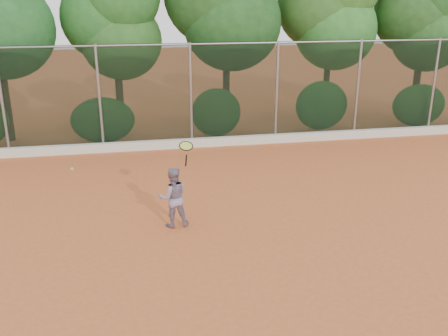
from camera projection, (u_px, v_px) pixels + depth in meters
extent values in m
plane|color=#C35D2E|center=(232.00, 237.00, 10.88)|extent=(80.00, 80.00, 0.00)
cube|color=beige|center=(193.00, 143.00, 17.15)|extent=(24.00, 0.20, 0.30)
imported|color=gray|center=(173.00, 197.00, 11.19)|extent=(0.72, 0.58, 1.40)
cube|color=black|center=(191.00, 96.00, 16.79)|extent=(24.00, 0.01, 3.50)
cylinder|color=gray|center=(190.00, 44.00, 16.22)|extent=(24.00, 0.06, 0.06)
cylinder|color=gray|center=(2.00, 103.00, 15.74)|extent=(0.09, 0.09, 3.50)
cylinder|color=gray|center=(100.00, 99.00, 16.26)|extent=(0.09, 0.09, 3.50)
cylinder|color=gray|center=(191.00, 96.00, 16.79)|extent=(0.09, 0.09, 3.50)
cylinder|color=gray|center=(277.00, 93.00, 17.31)|extent=(0.09, 0.09, 3.50)
cylinder|color=gray|center=(357.00, 90.00, 17.84)|extent=(0.09, 0.09, 3.50)
cylinder|color=gray|center=(434.00, 87.00, 18.36)|extent=(0.09, 0.09, 3.50)
cylinder|color=#44281A|center=(7.00, 100.00, 17.54)|extent=(0.24, 0.24, 2.90)
ellipsoid|color=#2A6F2C|center=(2.00, 28.00, 16.67)|extent=(3.50, 2.90, 3.40)
cylinder|color=#49311C|center=(120.00, 101.00, 18.68)|extent=(0.28, 0.28, 2.40)
ellipsoid|color=#25541D|center=(121.00, 41.00, 17.89)|extent=(2.90, 2.40, 2.80)
ellipsoid|color=#1F571E|center=(106.00, 17.00, 17.81)|extent=(3.20, 2.70, 3.10)
cylinder|color=#3E2717|center=(226.00, 91.00, 19.00)|extent=(0.26, 0.26, 3.00)
ellipsoid|color=#296024|center=(232.00, 23.00, 18.11)|extent=(3.60, 3.00, 3.50)
cylinder|color=#43311A|center=(326.00, 90.00, 19.96)|extent=(0.24, 0.24, 2.70)
ellipsoid|color=#256322|center=(336.00, 29.00, 19.12)|extent=(3.20, 2.70, 3.10)
ellipsoid|color=#25501B|center=(322.00, 5.00, 19.01)|extent=(3.50, 2.90, 3.40)
cylinder|color=#44291A|center=(415.00, 91.00, 20.27)|extent=(0.28, 0.28, 2.50)
ellipsoid|color=#316526|center=(429.00, 34.00, 19.46)|extent=(3.00, 2.50, 2.90)
ellipsoid|color=#2E5F24|center=(415.00, 13.00, 19.39)|extent=(3.30, 2.80, 3.20)
ellipsoid|color=#306928|center=(103.00, 120.00, 17.30)|extent=(2.20, 1.16, 1.60)
ellipsoid|color=#316426|center=(216.00, 113.00, 17.97)|extent=(1.80, 1.04, 1.76)
ellipsoid|color=#30722B|center=(321.00, 105.00, 18.64)|extent=(2.00, 1.10, 1.84)
ellipsoid|color=#356F2A|center=(419.00, 105.00, 19.39)|extent=(2.16, 1.12, 1.64)
cylinder|color=black|center=(186.00, 160.00, 10.90)|extent=(0.05, 0.17, 0.31)
torus|color=black|center=(186.00, 146.00, 10.73)|extent=(0.34, 0.32, 0.16)
cylinder|color=#BACB3B|center=(186.00, 146.00, 10.73)|extent=(0.29, 0.27, 0.12)
sphere|color=#ADC82D|center=(72.00, 169.00, 10.96)|extent=(0.07, 0.07, 0.07)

